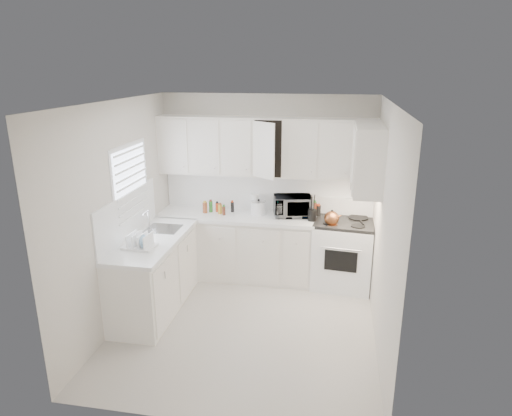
% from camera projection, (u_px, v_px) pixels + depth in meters
% --- Properties ---
extents(floor, '(3.20, 3.20, 0.00)m').
position_uv_depth(floor, '(246.00, 325.00, 5.45)').
color(floor, beige).
rests_on(floor, ground).
extents(ceiling, '(3.20, 3.20, 0.00)m').
position_uv_depth(ceiling, '(244.00, 102.00, 4.67)').
color(ceiling, white).
rests_on(ceiling, ground).
extents(wall_back, '(3.00, 0.00, 3.00)m').
position_uv_depth(wall_back, '(267.00, 186.00, 6.56)').
color(wall_back, silver).
rests_on(wall_back, ground).
extents(wall_front, '(3.00, 0.00, 3.00)m').
position_uv_depth(wall_front, '(204.00, 288.00, 3.56)').
color(wall_front, silver).
rests_on(wall_front, ground).
extents(wall_left, '(0.00, 3.20, 3.20)m').
position_uv_depth(wall_left, '(119.00, 215.00, 5.31)').
color(wall_left, silver).
rests_on(wall_left, ground).
extents(wall_right, '(0.00, 3.20, 3.20)m').
position_uv_depth(wall_right, '(384.00, 230.00, 4.81)').
color(wall_right, silver).
rests_on(wall_right, ground).
extents(window_blinds, '(0.06, 0.96, 1.06)m').
position_uv_depth(window_blinds, '(132.00, 187.00, 5.56)').
color(window_blinds, white).
rests_on(window_blinds, wall_left).
extents(lower_cabinets_back, '(2.22, 0.60, 0.90)m').
position_uv_depth(lower_cabinets_back, '(237.00, 247.00, 6.60)').
color(lower_cabinets_back, silver).
rests_on(lower_cabinets_back, floor).
extents(lower_cabinets_left, '(0.60, 1.60, 0.90)m').
position_uv_depth(lower_cabinets_left, '(155.00, 276.00, 5.70)').
color(lower_cabinets_left, silver).
rests_on(lower_cabinets_left, floor).
extents(countertop_back, '(2.24, 0.64, 0.05)m').
position_uv_depth(countertop_back, '(236.00, 216.00, 6.45)').
color(countertop_back, white).
rests_on(countertop_back, lower_cabinets_back).
extents(countertop_left, '(0.64, 1.62, 0.05)m').
position_uv_depth(countertop_left, '(153.00, 240.00, 5.56)').
color(countertop_left, white).
rests_on(countertop_left, lower_cabinets_left).
extents(backsplash_back, '(2.98, 0.02, 0.55)m').
position_uv_depth(backsplash_back, '(267.00, 192.00, 6.58)').
color(backsplash_back, white).
rests_on(backsplash_back, wall_back).
extents(backsplash_left, '(0.02, 1.60, 0.55)m').
position_uv_depth(backsplash_left, '(128.00, 216.00, 5.52)').
color(backsplash_left, white).
rests_on(backsplash_left, wall_left).
extents(upper_cabinets_back, '(3.00, 0.33, 0.80)m').
position_uv_depth(upper_cabinets_back, '(265.00, 175.00, 6.35)').
color(upper_cabinets_back, silver).
rests_on(upper_cabinets_back, wall_back).
extents(upper_cabinets_right, '(0.33, 0.90, 0.80)m').
position_uv_depth(upper_cabinets_right, '(366.00, 191.00, 5.55)').
color(upper_cabinets_right, silver).
rests_on(upper_cabinets_right, wall_right).
extents(sink, '(0.42, 0.38, 0.30)m').
position_uv_depth(sink, '(163.00, 220.00, 5.85)').
color(sink, gray).
rests_on(sink, countertop_left).
extents(stove, '(0.85, 0.73, 1.22)m').
position_uv_depth(stove, '(344.00, 245.00, 6.26)').
color(stove, white).
rests_on(stove, floor).
extents(tea_kettle, '(0.27, 0.24, 0.22)m').
position_uv_depth(tea_kettle, '(332.00, 217.00, 6.01)').
color(tea_kettle, '#A0512B').
rests_on(tea_kettle, stove).
extents(frying_pan, '(0.35, 0.50, 0.04)m').
position_uv_depth(frying_pan, '(358.00, 217.00, 6.27)').
color(frying_pan, black).
rests_on(frying_pan, stove).
extents(microwave, '(0.57, 0.39, 0.35)m').
position_uv_depth(microwave, '(293.00, 204.00, 6.34)').
color(microwave, gray).
rests_on(microwave, countertop_back).
extents(rice_cooker, '(0.22, 0.22, 0.22)m').
position_uv_depth(rice_cooker, '(259.00, 207.00, 6.44)').
color(rice_cooker, white).
rests_on(rice_cooker, countertop_back).
extents(paper_towel, '(0.12, 0.12, 0.27)m').
position_uv_depth(paper_towel, '(255.00, 203.00, 6.51)').
color(paper_towel, white).
rests_on(paper_towel, countertop_back).
extents(utensil_crock, '(0.14, 0.14, 0.38)m').
position_uv_depth(utensil_crock, '(312.00, 207.00, 6.13)').
color(utensil_crock, black).
rests_on(utensil_crock, countertop_back).
extents(dish_rack, '(0.37, 0.29, 0.20)m').
position_uv_depth(dish_rack, '(139.00, 240.00, 5.25)').
color(dish_rack, white).
rests_on(dish_rack, countertop_left).
extents(spice_left_0, '(0.06, 0.06, 0.13)m').
position_uv_depth(spice_left_0, '(207.00, 206.00, 6.62)').
color(spice_left_0, '#994D29').
rests_on(spice_left_0, countertop_back).
extents(spice_left_1, '(0.06, 0.06, 0.13)m').
position_uv_depth(spice_left_1, '(211.00, 208.00, 6.53)').
color(spice_left_1, '#297226').
rests_on(spice_left_1, countertop_back).
extents(spice_left_2, '(0.06, 0.06, 0.13)m').
position_uv_depth(spice_left_2, '(217.00, 206.00, 6.60)').
color(spice_left_2, '#D2421C').
rests_on(spice_left_2, countertop_back).
extents(spice_left_3, '(0.06, 0.06, 0.13)m').
position_uv_depth(spice_left_3, '(221.00, 208.00, 6.50)').
color(spice_left_3, gold).
rests_on(spice_left_3, countertop_back).
extents(spice_left_4, '(0.06, 0.06, 0.13)m').
position_uv_depth(spice_left_4, '(227.00, 207.00, 6.57)').
color(spice_left_4, brown).
rests_on(spice_left_4, countertop_back).
extents(spice_left_5, '(0.06, 0.06, 0.13)m').
position_uv_depth(spice_left_5, '(231.00, 209.00, 6.48)').
color(spice_left_5, black).
rests_on(spice_left_5, countertop_back).
extents(sauce_right_0, '(0.06, 0.06, 0.19)m').
position_uv_depth(sauce_right_0, '(306.00, 208.00, 6.41)').
color(sauce_right_0, '#D2421C').
rests_on(sauce_right_0, countertop_back).
extents(sauce_right_1, '(0.06, 0.06, 0.19)m').
position_uv_depth(sauce_right_1, '(310.00, 210.00, 6.34)').
color(sauce_right_1, gold).
rests_on(sauce_right_1, countertop_back).
extents(sauce_right_2, '(0.06, 0.06, 0.19)m').
position_uv_depth(sauce_right_2, '(314.00, 209.00, 6.39)').
color(sauce_right_2, brown).
rests_on(sauce_right_2, countertop_back).
extents(sauce_right_3, '(0.06, 0.06, 0.19)m').
position_uv_depth(sauce_right_3, '(318.00, 210.00, 6.33)').
color(sauce_right_3, black).
rests_on(sauce_right_3, countertop_back).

